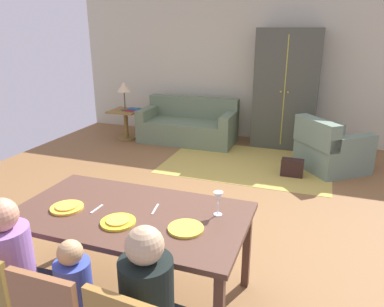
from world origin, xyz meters
The scene contains 22 objects.
ground_plane centered at (0.00, 0.48, -0.01)m, with size 7.48×6.15×0.02m, color brown.
back_wall centered at (0.00, 3.60, 1.35)m, with size 7.48×0.10×2.70m, color beige.
dining_table centered at (-0.11, -1.35, 0.69)m, with size 1.77×0.97×0.76m.
plate_near_man centered at (-0.59, -1.47, 0.77)m, with size 0.25×0.25×0.02m, color yellow.
pizza_near_man centered at (-0.59, -1.47, 0.78)m, with size 0.17×0.17×0.01m, color gold.
plate_near_child centered at (-0.11, -1.53, 0.77)m, with size 0.25×0.25×0.02m, color yellow.
pizza_near_child centered at (-0.11, -1.53, 0.78)m, with size 0.17×0.17×0.01m, color gold.
plate_near_woman centered at (0.38, -1.45, 0.77)m, with size 0.25×0.25×0.02m, color yellow.
wine_glass centered at (0.53, -1.17, 0.89)m, with size 0.07×0.07×0.19m.
fork centered at (-0.37, -1.40, 0.76)m, with size 0.02×0.15×0.01m, color silver.
knife centered at (0.05, -1.25, 0.76)m, with size 0.01×0.17×0.01m, color silver.
person_man centered at (-0.60, -2.02, 0.51)m, with size 0.30×0.41×1.11m.
person_child centered at (-0.11, -2.02, 0.43)m, with size 0.22×0.29×0.92m.
area_rug centered at (0.13, 2.03, 0.00)m, with size 2.60×1.80×0.01m, color #B19943.
couch centered at (-1.20, 2.89, 0.30)m, with size 1.80×0.86×0.82m.
armchair centered at (1.37, 2.19, 0.32)m, with size 1.20×1.20×0.82m.
armoire centered at (0.54, 3.21, 1.05)m, with size 1.10×0.59×2.10m.
side_table centered at (-2.42, 2.63, 0.38)m, with size 0.56×0.56×0.58m.
table_lamp centered at (-2.42, 2.63, 1.01)m, with size 0.26×0.26×0.54m.
book_lower centered at (-2.26, 2.59, 0.59)m, with size 0.22×0.16×0.03m, color maroon.
book_upper centered at (-2.21, 2.60, 0.62)m, with size 0.22×0.16×0.03m, color navy.
handbag centered at (0.86, 1.73, 0.13)m, with size 0.32×0.16×0.26m, color black.
Camera 1 is at (1.16, -3.51, 2.07)m, focal length 34.12 mm.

